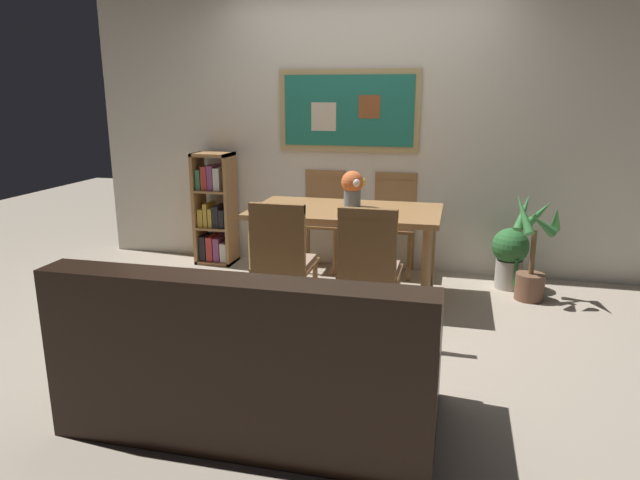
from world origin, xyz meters
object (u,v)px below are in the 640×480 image
Objects in this scene: dining_table at (346,221)px; dining_chair_far_left at (323,211)px; dining_chair_near_right at (369,261)px; dining_chair_far_right at (394,215)px; leather_couch at (253,364)px; potted_ivy at (510,255)px; potted_palm at (533,256)px; flower_vase at (353,187)px; tv_remote at (382,213)px; bookshelf at (215,213)px; dining_chair_near_left at (282,254)px.

dining_table is 1.63× the size of dining_chair_far_left.
dining_chair_near_right is 1.51m from dining_chair_far_right.
dining_chair_near_right is 0.51× the size of leather_couch.
leather_couch is at bearing -119.84° from potted_ivy.
potted_palm is 2.96× the size of flower_vase.
tv_remote is at bearing -53.65° from dining_chair_far_left.
potted_ivy is 0.61× the size of potted_palm.
dining_table is 1.55m from bookshelf.
potted_ivy is at bearing 38.06° from dining_chair_near_left.
dining_chair_near_left reaches higher than potted_palm.
dining_chair_far_left is (-0.36, 0.75, -0.09)m from dining_table.
bookshelf reaches higher than tv_remote.
dining_chair_near_right is 5.93× the size of tv_remote.
dining_chair_far_left reaches higher than leather_couch.
dining_chair_near_left is 5.93× the size of tv_remote.
potted_palm is (1.15, -0.49, -0.17)m from dining_chair_far_right.
flower_vase is (0.13, 2.00, 0.58)m from leather_couch.
flower_vase is (-0.26, -0.67, 0.35)m from dining_chair_far_right.
flower_vase is at bearing -172.83° from potted_palm.
leather_couch is at bearing -108.80° from dining_chair_near_right.
potted_ivy is (1.01, -0.24, -0.24)m from dining_chair_far_right.
flower_vase is at bearing 67.70° from dining_chair_near_left.
dining_chair_far_left is (-0.06, 1.50, 0.00)m from dining_chair_near_left.
dining_chair_far_left is (-0.66, 0.00, 0.00)m from dining_chair_far_right.
potted_palm is (1.75, 1.00, -0.17)m from dining_chair_near_left.
dining_chair_near_left is at bearing -150.30° from potted_palm.
bookshelf reaches higher than dining_table.
potted_palm reaches higher than dining_table.
bookshelf is (-1.32, 2.56, 0.18)m from leather_couch.
flower_vase is 0.39m from tv_remote.
bookshelf is at bearing 177.34° from potted_ivy.
dining_chair_near_left is 1.00× the size of dining_chair_near_right.
bookshelf reaches higher than flower_vase.
dining_chair_near_right is (0.61, -0.02, 0.00)m from dining_chair_near_left.
dining_chair_near_left and dining_chair_far_left have the same top height.
flower_vase reaches higher than dining_chair_near_left.
dining_chair_far_left is at bearing 164.73° from potted_palm.
potted_palm is at bearing -7.67° from bookshelf.
dining_chair_near_right is at bearing -89.75° from dining_chair_far_right.
dining_table is at bearing 111.93° from dining_chair_near_right.
tv_remote is (-1.15, -0.41, 0.37)m from potted_palm.
tv_remote is (1.71, -0.80, 0.24)m from bookshelf.
dining_chair_near_right is at bearing -68.07° from dining_table.
potted_palm is at bearing -15.27° from dining_chair_far_left.
potted_palm reaches higher than tv_remote.
dining_chair_far_right is at bearing 3.66° from bookshelf.
leather_couch is at bearing -79.79° from dining_chair_near_left.
dining_chair_far_left reaches higher than tv_remote.
potted_ivy is (1.67, -0.24, -0.24)m from dining_chair_far_left.
bookshelf is (-1.71, -0.11, -0.04)m from dining_chair_far_right.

